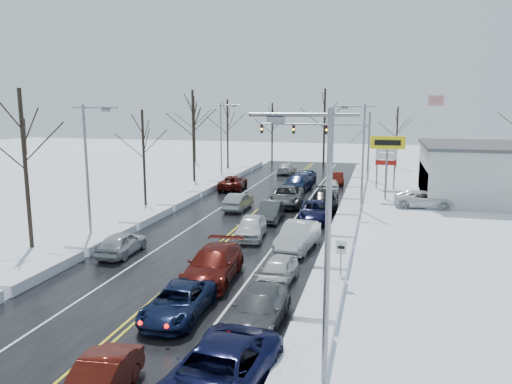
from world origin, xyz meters
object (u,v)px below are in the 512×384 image
(flagpole, at_px, (428,130))
(traffic_signal_mast, at_px, (326,133))
(tires_plus_sign, at_px, (387,147))
(oncoming_car_0, at_px, (239,210))

(flagpole, bearing_deg, traffic_signal_mast, -170.27)
(tires_plus_sign, bearing_deg, traffic_signal_mast, 120.46)
(oncoming_car_0, bearing_deg, tires_plus_sign, -145.28)
(oncoming_car_0, bearing_deg, traffic_signal_mast, -102.77)
(flagpole, bearing_deg, tires_plus_sign, -108.44)
(tires_plus_sign, bearing_deg, oncoming_car_0, -147.26)
(tires_plus_sign, xyz_separation_m, oncoming_car_0, (-12.29, -7.91, -4.99))
(tires_plus_sign, distance_m, flagpole, 14.79)
(tires_plus_sign, distance_m, oncoming_car_0, 15.44)
(flagpole, distance_m, oncoming_car_0, 28.34)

